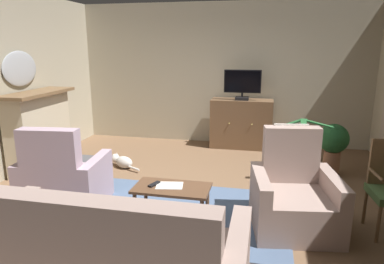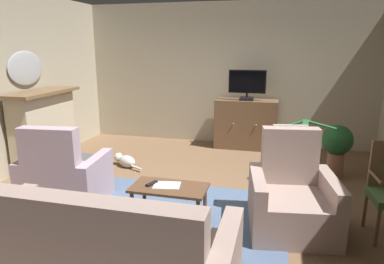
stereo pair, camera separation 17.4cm
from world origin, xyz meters
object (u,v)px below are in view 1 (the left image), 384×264
potted_plant_leafy_by_curtain (333,144)px  folded_newspaper (170,185)px  armchair_angled_to_table (294,198)px  cat (123,161)px  potted_plant_tall_palm_by_window (299,172)px  sofa_floral (110,260)px  television (242,84)px  tv_remote (154,184)px  fireplace (41,133)px  wall_mirror_oval (20,69)px  coffee_table (172,192)px  armchair_facing_sofa (64,182)px  tv_cabinet (241,125)px

potted_plant_leafy_by_curtain → folded_newspaper: bearing=-137.1°
armchair_angled_to_table → cat: (-2.64, 1.41, -0.23)m
potted_plant_leafy_by_curtain → potted_plant_tall_palm_by_window: 0.77m
sofa_floral → folded_newspaper: bearing=84.8°
television → armchair_angled_to_table: 3.22m
potted_plant_leafy_by_curtain → tv_remote: bearing=-139.2°
fireplace → wall_mirror_oval: 1.05m
fireplace → potted_plant_tall_palm_by_window: 4.09m
coffee_table → armchair_facing_sofa: 1.41m
armchair_angled_to_table → armchair_facing_sofa: bearing=-177.9°
tv_remote → potted_plant_tall_palm_by_window: potted_plant_tall_palm_by_window is taller
folded_newspaper → potted_plant_tall_palm_by_window: size_ratio=0.29×
sofa_floral → armchair_angled_to_table: 2.11m
fireplace → tv_remote: size_ratio=8.25×
wall_mirror_oval → folded_newspaper: 3.25m
tv_cabinet → coffee_table: 3.26m
television → coffee_table: (-0.54, -3.16, -0.90)m
wall_mirror_oval → television: bearing=29.5°
television → folded_newspaper: size_ratio=2.34×
wall_mirror_oval → tv_remote: size_ratio=4.59×
potted_plant_tall_palm_by_window → armchair_angled_to_table: bearing=-97.7°
tv_remote → armchair_facing_sofa: (-1.20, 0.08, -0.10)m
fireplace → tv_remote: 2.66m
sofa_floral → potted_plant_leafy_by_curtain: 3.92m
television → armchair_facing_sofa: 3.77m
tv_remote → potted_plant_leafy_by_curtain: size_ratio=0.21×
tv_cabinet → television: television is taller
television → tv_remote: size_ratio=4.13×
folded_newspaper → potted_plant_leafy_by_curtain: (2.07, 1.92, 0.08)m
television → potted_plant_tall_palm_by_window: size_ratio=0.69×
sofa_floral → armchair_angled_to_table: size_ratio=1.95×
television → wall_mirror_oval: bearing=-150.5°
fireplace → tv_cabinet: (3.08, 1.93, -0.15)m
potted_plant_leafy_by_curtain → tv_cabinet: bearing=139.7°
cat → coffee_table: bearing=-51.0°
potted_plant_leafy_by_curtain → armchair_angled_to_table: bearing=-111.4°
wall_mirror_oval → cat: size_ratio=1.29×
potted_plant_leafy_by_curtain → potted_plant_tall_palm_by_window: (-0.52, -0.47, -0.33)m
folded_newspaper → potted_plant_leafy_by_curtain: 2.83m
television → armchair_angled_to_table: (0.80, -2.98, -0.93)m
tv_remote → folded_newspaper: (0.18, 0.02, -0.01)m
sofa_floral → potted_plant_leafy_by_curtain: (2.19, 3.25, 0.18)m
fireplace → wall_mirror_oval: wall_mirror_oval is taller
folded_newspaper → armchair_angled_to_table: size_ratio=0.27×
armchair_angled_to_table → cat: armchair_angled_to_table is taller
tv_remote → armchair_facing_sofa: bearing=-72.6°
television → coffee_table: television is taller
television → armchair_facing_sofa: bearing=-122.4°
coffee_table → potted_plant_leafy_by_curtain: potted_plant_leafy_by_curtain is taller
armchair_angled_to_table → potted_plant_tall_palm_by_window: size_ratio=1.07×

